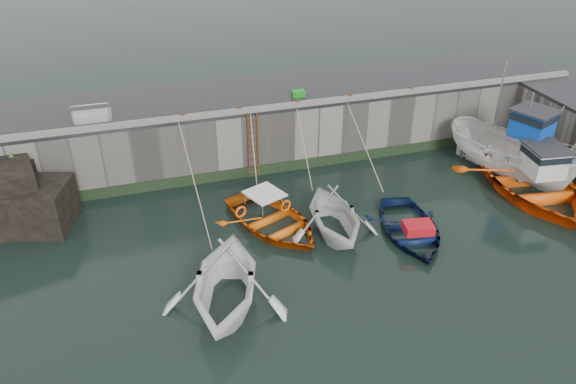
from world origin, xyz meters
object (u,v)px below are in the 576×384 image
object	(u,v)px
boat_near_white	(227,304)
boat_near_blue	(273,226)
bollard_e	(411,90)
boat_far_orange	(530,181)
bollard_b	(239,109)
fish_crate	(298,93)
boat_near_navy	(409,233)
boat_far_white	(513,155)
bollard_d	(350,97)
boat_near_blacktrim	(333,232)
ladder	(253,146)
bollard_a	(183,116)
bollard_c	(297,103)

from	to	relation	value
boat_near_white	boat_near_blue	bearing A→B (deg)	73.99
bollard_e	boat_far_orange	bearing A→B (deg)	-56.38
boat_far_orange	bollard_b	size ratio (longest dim) A/B	28.69
boat_near_white	fish_crate	xyz separation A→B (m)	(5.68, 9.79, 3.30)
boat_near_navy	boat_near_white	bearing A→B (deg)	-156.11
boat_far_white	bollard_b	distance (m)	12.80
boat_far_orange	bollard_d	xyz separation A→B (m)	(-6.70, 5.26, 2.80)
boat_near_navy	boat_near_blacktrim	bearing A→B (deg)	171.26
bollard_b	bollard_e	size ratio (longest dim) A/B	1.00
ladder	boat_near_blacktrim	distance (m)	5.95
bollard_a	bollard_b	world-z (taller)	same
boat_far_white	bollard_c	distance (m)	10.31
ladder	boat_far_white	xyz separation A→B (m)	(11.52, -3.47, -0.51)
bollard_c	boat_far_orange	bearing A→B (deg)	-29.50
boat_near_navy	bollard_e	world-z (taller)	bollard_e
boat_near_navy	bollard_b	size ratio (longest dim) A/B	16.26
bollard_d	boat_near_blue	bearing A→B (deg)	-137.78
boat_near_blue	bollard_d	distance (m)	7.65
ladder	bollard_e	world-z (taller)	bollard_e
bollard_d	bollard_b	bearing A→B (deg)	180.00
ladder	bollard_d	xyz separation A→B (m)	(4.80, 0.34, 1.71)
boat_near_blue	bollard_e	distance (m)	10.07
boat_near_navy	fish_crate	distance (m)	8.78
boat_near_white	fish_crate	distance (m)	11.79
ladder	boat_far_orange	bearing A→B (deg)	-23.18
boat_near_blacktrim	bollard_b	world-z (taller)	bollard_b
bollard_a	boat_near_blue	bearing A→B (deg)	-59.88
bollard_b	boat_near_white	bearing A→B (deg)	-106.39
bollard_e	boat_near_blue	bearing A→B (deg)	-150.84
bollard_a	boat_near_blacktrim	bearing A→B (deg)	-49.63
boat_near_white	bollard_e	world-z (taller)	bollard_e
boat_far_white	fish_crate	world-z (taller)	boat_far_white
boat_near_blue	boat_near_blacktrim	world-z (taller)	boat_near_blacktrim
boat_near_blacktrim	fish_crate	world-z (taller)	fish_crate
bollard_e	bollard_c	bearing A→B (deg)	180.00
bollard_b	bollard_c	distance (m)	2.70
boat_near_navy	bollard_a	distance (m)	10.81
boat_far_orange	bollard_e	xyz separation A→B (m)	(-3.50, 5.26, 2.80)
boat_near_white	bollard_b	size ratio (longest dim) A/B	18.37
boat_near_blacktrim	bollard_c	bearing A→B (deg)	89.76
boat_near_navy	boat_far_white	bearing A→B (deg)	33.46
boat_near_blacktrim	bollard_a	xyz separation A→B (m)	(-4.89, 5.75, 3.30)
boat_near_blue	boat_near_white	bearing A→B (deg)	-146.32
boat_near_white	boat_near_blacktrim	bearing A→B (deg)	48.75
boat_near_white	boat_far_white	xyz separation A→B (m)	(14.57, 4.86, 1.08)
boat_near_blacktrim	boat_near_white	bearing A→B (deg)	-146.56
fish_crate	bollard_c	bearing A→B (deg)	-108.85
fish_crate	bollard_a	distance (m)	5.74
bollard_e	ladder	bearing A→B (deg)	-177.60
boat_far_orange	fish_crate	bearing A→B (deg)	151.59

